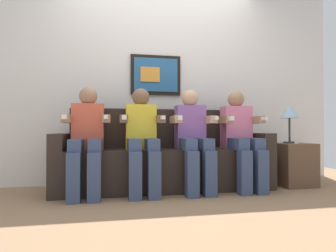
{
  "coord_description": "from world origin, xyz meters",
  "views": [
    {
      "loc": [
        -0.57,
        -2.79,
        0.66
      ],
      "look_at": [
        0.0,
        0.15,
        0.7
      ],
      "focal_mm": 30.22,
      "sensor_mm": 36.0,
      "label": 1
    }
  ],
  "objects_px": {
    "side_table_right": "(293,164)",
    "table_lamp": "(289,113)",
    "person_right_center": "(193,135)",
    "person_left_center": "(142,135)",
    "person_rightmost": "(241,135)",
    "person_leftmost": "(87,135)",
    "spare_remote_on_table": "(293,142)",
    "couch": "(165,161)"
  },
  "relations": [
    {
      "from": "couch",
      "to": "person_right_center",
      "type": "xyz_separation_m",
      "value": [
        0.28,
        -0.17,
        0.29
      ]
    },
    {
      "from": "person_right_center",
      "to": "table_lamp",
      "type": "xyz_separation_m",
      "value": [
        1.22,
        0.08,
        0.25
      ]
    },
    {
      "from": "person_right_center",
      "to": "side_table_right",
      "type": "relative_size",
      "value": 2.22
    },
    {
      "from": "couch",
      "to": "table_lamp",
      "type": "bearing_deg",
      "value": -3.37
    },
    {
      "from": "person_leftmost",
      "to": "person_rightmost",
      "type": "distance_m",
      "value": 1.66
    },
    {
      "from": "side_table_right",
      "to": "spare_remote_on_table",
      "type": "distance_m",
      "value": 0.26
    },
    {
      "from": "couch",
      "to": "spare_remote_on_table",
      "type": "xyz_separation_m",
      "value": [
        1.53,
        -0.11,
        0.2
      ]
    },
    {
      "from": "person_leftmost",
      "to": "spare_remote_on_table",
      "type": "height_order",
      "value": "person_leftmost"
    },
    {
      "from": "side_table_right",
      "to": "table_lamp",
      "type": "height_order",
      "value": "table_lamp"
    },
    {
      "from": "person_leftmost",
      "to": "person_right_center",
      "type": "relative_size",
      "value": 1.0
    },
    {
      "from": "person_rightmost",
      "to": "person_left_center",
      "type": "bearing_deg",
      "value": 180.0
    },
    {
      "from": "person_left_center",
      "to": "person_rightmost",
      "type": "distance_m",
      "value": 1.11
    },
    {
      "from": "couch",
      "to": "person_leftmost",
      "type": "relative_size",
      "value": 2.12
    },
    {
      "from": "person_leftmost",
      "to": "person_rightmost",
      "type": "relative_size",
      "value": 1.0
    },
    {
      "from": "person_left_center",
      "to": "person_right_center",
      "type": "bearing_deg",
      "value": 0.0
    },
    {
      "from": "person_leftmost",
      "to": "table_lamp",
      "type": "bearing_deg",
      "value": 1.99
    },
    {
      "from": "table_lamp",
      "to": "spare_remote_on_table",
      "type": "bearing_deg",
      "value": -38.19
    },
    {
      "from": "person_right_center",
      "to": "spare_remote_on_table",
      "type": "distance_m",
      "value": 1.25
    },
    {
      "from": "side_table_right",
      "to": "spare_remote_on_table",
      "type": "height_order",
      "value": "spare_remote_on_table"
    },
    {
      "from": "person_right_center",
      "to": "person_rightmost",
      "type": "xyz_separation_m",
      "value": [
        0.55,
        0.0,
        0.0
      ]
    },
    {
      "from": "person_leftmost",
      "to": "person_left_center",
      "type": "distance_m",
      "value": 0.55
    },
    {
      "from": "couch",
      "to": "table_lamp",
      "type": "relative_size",
      "value": 5.13
    },
    {
      "from": "person_left_center",
      "to": "person_right_center",
      "type": "height_order",
      "value": "same"
    },
    {
      "from": "side_table_right",
      "to": "person_leftmost",
      "type": "bearing_deg",
      "value": -178.51
    },
    {
      "from": "person_left_center",
      "to": "person_rightmost",
      "type": "bearing_deg",
      "value": 0.0
    },
    {
      "from": "person_right_center",
      "to": "table_lamp",
      "type": "height_order",
      "value": "person_right_center"
    },
    {
      "from": "person_left_center",
      "to": "spare_remote_on_table",
      "type": "height_order",
      "value": "person_left_center"
    },
    {
      "from": "side_table_right",
      "to": "spare_remote_on_table",
      "type": "relative_size",
      "value": 3.85
    },
    {
      "from": "side_table_right",
      "to": "spare_remote_on_table",
      "type": "xyz_separation_m",
      "value": [
        -0.0,
        -0.01,
        0.26
      ]
    },
    {
      "from": "person_leftmost",
      "to": "person_rightmost",
      "type": "height_order",
      "value": "same"
    },
    {
      "from": "person_left_center",
      "to": "person_rightmost",
      "type": "height_order",
      "value": "same"
    },
    {
      "from": "person_right_center",
      "to": "side_table_right",
      "type": "xyz_separation_m",
      "value": [
        1.25,
        0.06,
        -0.36
      ]
    },
    {
      "from": "person_left_center",
      "to": "spare_remote_on_table",
      "type": "xyz_separation_m",
      "value": [
        1.8,
        0.06,
        -0.1
      ]
    },
    {
      "from": "table_lamp",
      "to": "person_rightmost",
      "type": "bearing_deg",
      "value": -173.08
    },
    {
      "from": "person_leftmost",
      "to": "table_lamp",
      "type": "distance_m",
      "value": 2.34
    },
    {
      "from": "person_left_center",
      "to": "person_rightmost",
      "type": "xyz_separation_m",
      "value": [
        1.11,
        0.0,
        0.0
      ]
    },
    {
      "from": "side_table_right",
      "to": "spare_remote_on_table",
      "type": "bearing_deg",
      "value": -120.44
    },
    {
      "from": "couch",
      "to": "person_left_center",
      "type": "relative_size",
      "value": 2.12
    },
    {
      "from": "couch",
      "to": "person_right_center",
      "type": "distance_m",
      "value": 0.44
    },
    {
      "from": "person_rightmost",
      "to": "table_lamp",
      "type": "height_order",
      "value": "person_rightmost"
    },
    {
      "from": "person_right_center",
      "to": "table_lamp",
      "type": "bearing_deg",
      "value": 3.79
    },
    {
      "from": "person_left_center",
      "to": "side_table_right",
      "type": "xyz_separation_m",
      "value": [
        1.81,
        0.06,
        -0.36
      ]
    }
  ]
}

